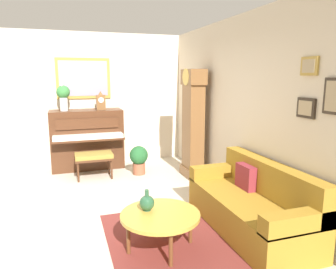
{
  "coord_description": "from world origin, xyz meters",
  "views": [
    {
      "loc": [
        4.33,
        -0.18,
        1.89
      ],
      "look_at": [
        -0.17,
        1.31,
        1.01
      ],
      "focal_mm": 33.48,
      "sensor_mm": 36.0,
      "label": 1
    }
  ],
  "objects_px": {
    "couch": "(252,205)",
    "mantel_clock": "(101,101)",
    "piano": "(87,139)",
    "coffee_table": "(160,216)",
    "piano_bench": "(94,157)",
    "grandfather_clock": "(193,126)",
    "flower_vase": "(63,95)",
    "green_jug": "(147,203)",
    "potted_plant": "(139,158)"
  },
  "relations": [
    {
      "from": "couch",
      "to": "mantel_clock",
      "type": "bearing_deg",
      "value": -157.09
    },
    {
      "from": "piano",
      "to": "coffee_table",
      "type": "bearing_deg",
      "value": 8.54
    },
    {
      "from": "piano_bench",
      "to": "mantel_clock",
      "type": "relative_size",
      "value": 1.84
    },
    {
      "from": "grandfather_clock",
      "to": "flower_vase",
      "type": "height_order",
      "value": "grandfather_clock"
    },
    {
      "from": "piano_bench",
      "to": "couch",
      "type": "height_order",
      "value": "couch"
    },
    {
      "from": "couch",
      "to": "coffee_table",
      "type": "bearing_deg",
      "value": -86.25
    },
    {
      "from": "piano",
      "to": "grandfather_clock",
      "type": "bearing_deg",
      "value": 57.28
    },
    {
      "from": "coffee_table",
      "to": "mantel_clock",
      "type": "height_order",
      "value": "mantel_clock"
    },
    {
      "from": "green_jug",
      "to": "potted_plant",
      "type": "relative_size",
      "value": 0.43
    },
    {
      "from": "coffee_table",
      "to": "mantel_clock",
      "type": "bearing_deg",
      "value": -176.41
    },
    {
      "from": "flower_vase",
      "to": "green_jug",
      "type": "bearing_deg",
      "value": 13.85
    },
    {
      "from": "green_jug",
      "to": "coffee_table",
      "type": "bearing_deg",
      "value": 41.72
    },
    {
      "from": "flower_vase",
      "to": "potted_plant",
      "type": "bearing_deg",
      "value": 60.22
    },
    {
      "from": "piano_bench",
      "to": "potted_plant",
      "type": "distance_m",
      "value": 0.86
    },
    {
      "from": "piano",
      "to": "mantel_clock",
      "type": "distance_m",
      "value": 0.83
    },
    {
      "from": "piano_bench",
      "to": "mantel_clock",
      "type": "bearing_deg",
      "value": 161.47
    },
    {
      "from": "potted_plant",
      "to": "grandfather_clock",
      "type": "bearing_deg",
      "value": 65.52
    },
    {
      "from": "couch",
      "to": "piano",
      "type": "bearing_deg",
      "value": -152.9
    },
    {
      "from": "green_jug",
      "to": "potted_plant",
      "type": "xyz_separation_m",
      "value": [
        -2.59,
        0.5,
        -0.18
      ]
    },
    {
      "from": "piano",
      "to": "grandfather_clock",
      "type": "distance_m",
      "value": 2.24
    },
    {
      "from": "piano",
      "to": "potted_plant",
      "type": "distance_m",
      "value": 1.22
    },
    {
      "from": "grandfather_clock",
      "to": "flower_vase",
      "type": "distance_m",
      "value": 2.64
    },
    {
      "from": "green_jug",
      "to": "potted_plant",
      "type": "distance_m",
      "value": 2.64
    },
    {
      "from": "piano",
      "to": "grandfather_clock",
      "type": "relative_size",
      "value": 0.71
    },
    {
      "from": "piano",
      "to": "couch",
      "type": "bearing_deg",
      "value": 27.1
    },
    {
      "from": "couch",
      "to": "green_jug",
      "type": "distance_m",
      "value": 1.35
    },
    {
      "from": "couch",
      "to": "green_jug",
      "type": "relative_size",
      "value": 7.92
    },
    {
      "from": "piano",
      "to": "grandfather_clock",
      "type": "height_order",
      "value": "grandfather_clock"
    },
    {
      "from": "grandfather_clock",
      "to": "potted_plant",
      "type": "bearing_deg",
      "value": -114.48
    },
    {
      "from": "piano_bench",
      "to": "grandfather_clock",
      "type": "xyz_separation_m",
      "value": [
        0.46,
        1.8,
        0.56
      ]
    },
    {
      "from": "grandfather_clock",
      "to": "coffee_table",
      "type": "xyz_separation_m",
      "value": [
        2.29,
        -1.34,
        -0.58
      ]
    },
    {
      "from": "piano",
      "to": "flower_vase",
      "type": "distance_m",
      "value": 1.01
    },
    {
      "from": "coffee_table",
      "to": "green_jug",
      "type": "distance_m",
      "value": 0.21
    },
    {
      "from": "coffee_table",
      "to": "flower_vase",
      "type": "relative_size",
      "value": 1.52
    },
    {
      "from": "green_jug",
      "to": "flower_vase",
      "type": "bearing_deg",
      "value": -166.15
    },
    {
      "from": "piano_bench",
      "to": "potted_plant",
      "type": "relative_size",
      "value": 1.25
    },
    {
      "from": "mantel_clock",
      "to": "flower_vase",
      "type": "height_order",
      "value": "flower_vase"
    },
    {
      "from": "mantel_clock",
      "to": "green_jug",
      "type": "xyz_separation_m",
      "value": [
        3.35,
        0.1,
        -0.89
      ]
    },
    {
      "from": "couch",
      "to": "flower_vase",
      "type": "relative_size",
      "value": 3.28
    },
    {
      "from": "coffee_table",
      "to": "green_jug",
      "type": "bearing_deg",
      "value": -138.28
    },
    {
      "from": "flower_vase",
      "to": "piano_bench",
      "type": "bearing_deg",
      "value": 33.09
    },
    {
      "from": "potted_plant",
      "to": "coffee_table",
      "type": "bearing_deg",
      "value": -8.11
    },
    {
      "from": "grandfather_clock",
      "to": "coffee_table",
      "type": "height_order",
      "value": "grandfather_clock"
    },
    {
      "from": "mantel_clock",
      "to": "potted_plant",
      "type": "bearing_deg",
      "value": 38.54
    },
    {
      "from": "piano_bench",
      "to": "potted_plant",
      "type": "height_order",
      "value": "potted_plant"
    },
    {
      "from": "potted_plant",
      "to": "flower_vase",
      "type": "bearing_deg",
      "value": -119.78
    },
    {
      "from": "couch",
      "to": "coffee_table",
      "type": "xyz_separation_m",
      "value": [
        0.08,
        -1.22,
        0.07
      ]
    },
    {
      "from": "mantel_clock",
      "to": "green_jug",
      "type": "height_order",
      "value": "mantel_clock"
    },
    {
      "from": "couch",
      "to": "mantel_clock",
      "type": "xyz_separation_m",
      "value": [
        -3.4,
        -1.44,
        1.08
      ]
    },
    {
      "from": "couch",
      "to": "flower_vase",
      "type": "xyz_separation_m",
      "value": [
        -3.4,
        -2.16,
        1.22
      ]
    }
  ]
}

